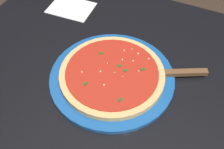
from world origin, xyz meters
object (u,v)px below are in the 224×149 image
at_px(napkin_folded_right, 71,8).
at_px(pizza, 112,74).
at_px(serving_plate, 112,78).
at_px(pizza_server, 171,73).

bearing_deg(napkin_folded_right, pizza, -41.25).
bearing_deg(serving_plate, pizza_server, 26.80).
relative_size(pizza, napkin_folded_right, 1.92).
bearing_deg(napkin_folded_right, serving_plate, -41.25).
height_order(serving_plate, pizza, pizza).
height_order(pizza_server, napkin_folded_right, pizza_server).
bearing_deg(pizza, pizza_server, 26.80).
xyz_separation_m(serving_plate, pizza, (0.00, 0.00, 0.02)).
xyz_separation_m(serving_plate, pizza_server, (0.15, 0.08, 0.01)).
distance_m(pizza, pizza_server, 0.17).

